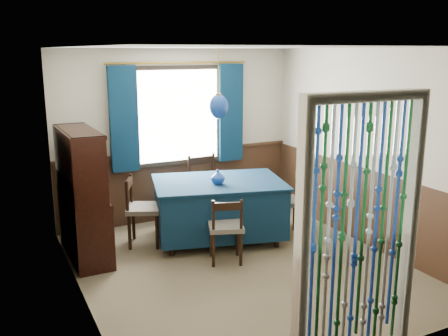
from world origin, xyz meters
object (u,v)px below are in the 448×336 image
chair_left (142,209)px  bowl_shelf (90,173)px  sideboard (83,213)px  vase_table (218,177)px  chair_right (286,201)px  pendant_lamp (218,106)px  chair_near (226,228)px  dining_table (219,206)px  chair_far (207,187)px  vase_sideboard (83,182)px

chair_left → bowl_shelf: size_ratio=3.99×
sideboard → vase_table: (1.64, -0.34, 0.34)m
chair_right → pendant_lamp: size_ratio=1.02×
chair_right → pendant_lamp: pendant_lamp is taller
pendant_lamp → vase_table: size_ratio=5.11×
chair_left → chair_near: bearing=60.0°
bowl_shelf → chair_left: bearing=26.8°
dining_table → chair_far: chair_far is taller
dining_table → vase_table: (-0.07, -0.12, 0.43)m
bowl_shelf → vase_table: bearing=-2.3°
vase_table → chair_near: bearing=-106.3°
chair_right → vase_table: size_ratio=5.23×
dining_table → bowl_shelf: (-1.65, -0.06, 0.64)m
chair_far → vase_sideboard: size_ratio=4.68×
sideboard → vase_table: sideboard is taller
chair_near → chair_left: size_ratio=0.90×
chair_left → chair_right: size_ratio=1.01×
chair_left → vase_table: size_ratio=5.26×
chair_near → chair_right: size_ratio=0.91×
dining_table → chair_right: bearing=-0.6°
chair_near → chair_far: chair_far is taller
chair_near → chair_far: bearing=94.7°
chair_near → chair_left: chair_left is taller
dining_table → sideboard: 1.73m
chair_left → bowl_shelf: (-0.69, -0.35, 0.62)m
chair_far → chair_left: (-1.13, -0.48, -0.04)m
vase_sideboard → chair_left: bearing=-9.5°
pendant_lamp → chair_near: bearing=-108.8°
chair_near → sideboard: 1.74m
pendant_lamp → bowl_shelf: pendant_lamp is taller
chair_far → vase_table: bearing=71.7°
chair_right → sideboard: bearing=108.9°
dining_table → bowl_shelf: bowl_shelf is taller
chair_near → vase_table: vase_table is taller
chair_right → pendant_lamp: bearing=103.8°
pendant_lamp → vase_table: pendant_lamp is taller
chair_far → vase_table: 0.99m
dining_table → pendant_lamp: size_ratio=2.18×
chair_far → chair_left: chair_far is taller
chair_right → sideboard: sideboard is taller
sideboard → vase_sideboard: sideboard is taller
vase_table → dining_table: bearing=60.3°
chair_left → sideboard: 0.76m
vase_table → vase_sideboard: 1.67m
chair_left → chair_right: chair_left is taller
chair_near → vase_sideboard: vase_sideboard is taller
pendant_lamp → vase_sideboard: 1.92m
chair_near → bowl_shelf: bearing=175.9°
vase_table → pendant_lamp: bearing=60.3°
sideboard → pendant_lamp: bearing=-8.3°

